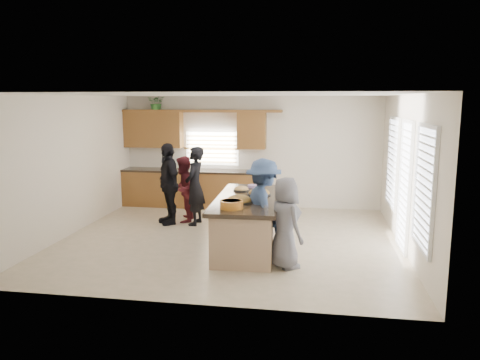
% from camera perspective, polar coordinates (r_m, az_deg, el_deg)
% --- Properties ---
extents(floor, '(6.50, 6.50, 0.00)m').
position_cam_1_polar(floor, '(9.26, -1.29, -7.23)').
color(floor, beige).
rests_on(floor, ground).
extents(room_shell, '(6.52, 6.02, 2.81)m').
position_cam_1_polar(room_shell, '(8.90, -1.34, 4.57)').
color(room_shell, silver).
rests_on(room_shell, ground).
extents(back_cabinetry, '(4.08, 0.66, 2.46)m').
position_cam_1_polar(back_cabinetry, '(11.99, -5.84, 1.09)').
color(back_cabinetry, brown).
rests_on(back_cabinetry, ground).
extents(right_wall_glazing, '(0.06, 4.00, 2.25)m').
position_cam_1_polar(right_wall_glazing, '(8.83, 19.52, 0.32)').
color(right_wall_glazing, white).
rests_on(right_wall_glazing, ground).
extents(island, '(1.24, 2.74, 0.95)m').
position_cam_1_polar(island, '(8.64, 1.02, -5.36)').
color(island, tan).
rests_on(island, ground).
extents(platter_front, '(0.49, 0.49, 0.20)m').
position_cam_1_polar(platter_front, '(8.11, -0.12, -2.54)').
color(platter_front, black).
rests_on(platter_front, island).
extents(platter_mid, '(0.44, 0.44, 0.18)m').
position_cam_1_polar(platter_mid, '(8.76, 2.34, -1.62)').
color(platter_mid, black).
rests_on(platter_mid, island).
extents(platter_back, '(0.31, 0.31, 0.13)m').
position_cam_1_polar(platter_back, '(9.14, 0.16, -1.14)').
color(platter_back, black).
rests_on(platter_back, island).
extents(salad_bowl, '(0.38, 0.38, 0.14)m').
position_cam_1_polar(salad_bowl, '(7.63, -1.04, -2.95)').
color(salad_bowl, orange).
rests_on(salad_bowl, island).
extents(clear_cup, '(0.08, 0.08, 0.09)m').
position_cam_1_polar(clear_cup, '(7.47, 3.22, -3.47)').
color(clear_cup, white).
rests_on(clear_cup, island).
extents(plate_stack, '(0.25, 0.25, 0.05)m').
position_cam_1_polar(plate_stack, '(9.49, 1.68, -0.75)').
color(plate_stack, '#A383BE').
rests_on(plate_stack, island).
extents(flower_vase, '(0.14, 0.14, 0.44)m').
position_cam_1_polar(flower_vase, '(9.68, 2.42, 0.71)').
color(flower_vase, silver).
rests_on(flower_vase, island).
extents(potted_plant, '(0.51, 0.46, 0.48)m').
position_cam_1_polar(potted_plant, '(12.21, -10.12, 9.29)').
color(potted_plant, '#347830').
rests_on(potted_plant, back_cabinetry).
extents(woman_left_back, '(0.44, 0.64, 1.71)m').
position_cam_1_polar(woman_left_back, '(10.20, -5.52, -0.73)').
color(woman_left_back, black).
rests_on(woman_left_back, ground).
extents(woman_left_mid, '(0.63, 0.77, 1.48)m').
position_cam_1_polar(woman_left_mid, '(10.48, -6.94, -1.14)').
color(woman_left_mid, maroon).
rests_on(woman_left_mid, ground).
extents(woman_left_front, '(0.97, 1.10, 1.79)m').
position_cam_1_polar(woman_left_front, '(10.36, -8.72, -0.44)').
color(woman_left_front, black).
rests_on(woman_left_front, ground).
extents(woman_right_back, '(1.07, 1.28, 1.72)m').
position_cam_1_polar(woman_right_back, '(8.09, 2.90, -3.44)').
color(woman_right_back, '#344A72').
rests_on(woman_right_back, ground).
extents(woman_right_front, '(0.81, 0.87, 1.49)m').
position_cam_1_polar(woman_right_front, '(7.60, 5.54, -5.22)').
color(woman_right_front, slate).
rests_on(woman_right_front, ground).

